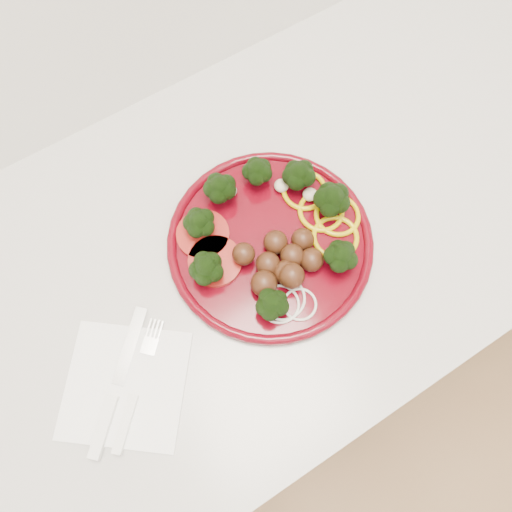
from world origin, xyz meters
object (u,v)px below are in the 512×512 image
plate (271,238)px  knife (112,400)px  fork (131,407)px  napkin (125,385)px

plate → knife: size_ratio=1.97×
plate → fork: bearing=-160.6°
plate → napkin: size_ratio=1.92×
napkin → plate: bearing=14.0°
plate → knife: plate is taller
napkin → knife: 0.02m
knife → napkin: bearing=-22.7°
plate → napkin: bearing=-166.0°
plate → fork: (-0.27, -0.10, -0.01)m
plate → fork: 0.29m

